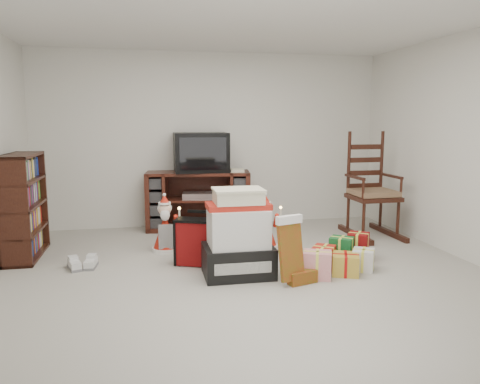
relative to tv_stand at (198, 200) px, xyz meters
name	(u,v)px	position (x,y,z in m)	size (l,w,h in m)	color
room	(248,152)	(0.23, -2.21, 0.84)	(5.01, 5.01, 2.51)	#ADAA9F
tv_stand	(198,200)	(0.00, 0.00, 0.00)	(1.50, 0.71, 0.82)	#451B13
bookshelf	(24,208)	(-2.08, -0.96, 0.15)	(0.32, 0.96, 1.17)	#3A1A0F
rocking_chair	(371,199)	(2.23, -0.80, 0.08)	(0.60, 0.97, 1.44)	#3A1A0F
gift_pile	(238,239)	(0.16, -2.10, -0.03)	(0.69, 0.50, 0.86)	black
red_suitcase	(195,242)	(-0.23, -1.66, -0.16)	(0.43, 0.33, 0.59)	maroon
stocking	(291,250)	(0.59, -2.44, -0.08)	(0.31, 0.13, 0.67)	#0D750F
teddy_bear	(253,252)	(0.37, -1.84, -0.25)	(0.24, 0.21, 0.36)	brown
santa_figurine	(265,228)	(0.67, -1.17, -0.16)	(0.32, 0.31, 0.66)	#B22113
mrs_claus_figurine	(165,229)	(-0.52, -1.05, -0.15)	(0.33, 0.31, 0.68)	#B22113
sneaker_pair	(83,264)	(-1.40, -1.55, -0.37)	(0.32, 0.28, 0.09)	silver
gift_cluster	(342,258)	(1.27, -2.09, -0.30)	(0.69, 0.96, 0.23)	#AD1F13
crt_television	(201,152)	(0.04, -0.02, 0.68)	(0.75, 0.55, 0.54)	black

